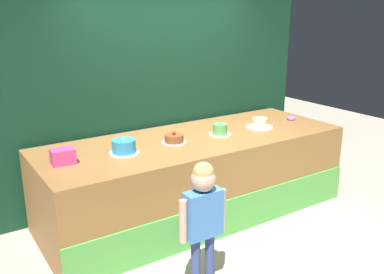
# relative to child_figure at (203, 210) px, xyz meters

# --- Properties ---
(ground_plane) EXTENTS (12.00, 12.00, 0.00)m
(ground_plane) POSITION_rel_child_figure_xyz_m (0.75, 0.60, -0.75)
(ground_plane) COLOR #BCB29E
(stage_platform) EXTENTS (3.54, 1.30, 0.93)m
(stage_platform) POSITION_rel_child_figure_xyz_m (0.75, 1.23, -0.29)
(stage_platform) COLOR #9E6B38
(stage_platform) RESTS_ON ground_plane
(curtain_backdrop) EXTENTS (4.22, 0.08, 2.99)m
(curtain_backdrop) POSITION_rel_child_figure_xyz_m (0.75, 1.98, 0.74)
(curtain_backdrop) COLOR #113823
(curtain_backdrop) RESTS_ON ground_plane
(child_figure) EXTENTS (0.45, 0.21, 1.17)m
(child_figure) POSITION_rel_child_figure_xyz_m (0.00, 0.00, 0.00)
(child_figure) COLOR #3F4C8C
(child_figure) RESTS_ON ground_plane
(pink_box) EXTENTS (0.22, 0.17, 0.15)m
(pink_box) POSITION_rel_child_figure_xyz_m (-0.76, 1.21, 0.25)
(pink_box) COLOR #EB4593
(pink_box) RESTS_ON stage_platform
(donut) EXTENTS (0.11, 0.11, 0.04)m
(donut) POSITION_rel_child_figure_xyz_m (2.25, 1.21, 0.20)
(donut) COLOR #CC66D8
(donut) RESTS_ON stage_platform
(cake_far_left) EXTENTS (0.31, 0.31, 0.18)m
(cake_far_left) POSITION_rel_child_figure_xyz_m (-0.16, 1.17, 0.25)
(cake_far_left) COLOR white
(cake_far_left) RESTS_ON stage_platform
(cake_center_left) EXTENTS (0.28, 0.28, 0.13)m
(cake_center_left) POSITION_rel_child_figure_xyz_m (0.45, 1.20, 0.22)
(cake_center_left) COLOR silver
(cake_center_left) RESTS_ON stage_platform
(cake_center_right) EXTENTS (0.26, 0.26, 0.13)m
(cake_center_right) POSITION_rel_child_figure_xyz_m (1.05, 1.17, 0.24)
(cake_center_right) COLOR silver
(cake_center_right) RESTS_ON stage_platform
(cake_far_right) EXTENTS (0.33, 0.33, 0.12)m
(cake_far_right) POSITION_rel_child_figure_xyz_m (1.65, 1.16, 0.23)
(cake_far_right) COLOR white
(cake_far_right) RESTS_ON stage_platform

